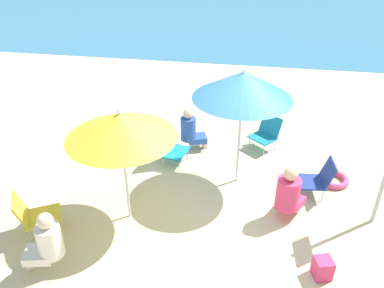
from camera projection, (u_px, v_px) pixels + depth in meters
ground_plane at (232, 204)px, 6.44m from camera, size 40.00×40.00×0.00m
sea_water at (257, 10)px, 18.96m from camera, size 40.00×16.00×0.01m
umbrella_blue at (243, 85)px, 6.08m from camera, size 1.59×1.59×2.09m
umbrella_yellow at (120, 126)px, 5.37m from camera, size 1.56×1.56×1.85m
beach_chair_a at (33, 214)px, 5.69m from camera, size 0.75×0.70×0.68m
beach_chair_b at (266, 132)px, 7.81m from camera, size 0.68×0.68×0.66m
beach_chair_c at (170, 146)px, 7.33m from camera, size 0.60×0.62×0.67m
beach_chair_d at (317, 178)px, 6.49m from camera, size 0.64×0.50×0.65m
person_a at (191, 130)px, 7.72m from camera, size 0.54×0.40×0.89m
person_b at (46, 242)px, 5.05m from camera, size 0.55×0.40×0.92m
person_c at (289, 193)px, 5.93m from camera, size 0.50×0.58×0.95m
swim_ring at (333, 179)px, 6.94m from camera, size 0.54×0.54×0.11m
beach_bag at (323, 268)px, 5.09m from camera, size 0.28×0.28×0.29m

